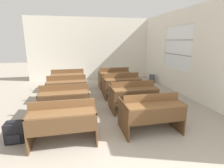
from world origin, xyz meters
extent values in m
cube|color=white|center=(0.00, 7.33, 1.48)|extent=(5.91, 0.06, 2.95)
cube|color=white|center=(2.92, 3.65, 0.43)|extent=(0.06, 7.30, 0.87)
cube|color=white|center=(2.92, 3.65, 2.68)|extent=(0.06, 7.30, 0.55)
cube|color=white|center=(2.92, 6.34, 1.64)|extent=(0.06, 1.93, 1.54)
cube|color=white|center=(2.92, 4.51, 1.64)|extent=(0.02, 1.74, 1.54)
cube|color=#4C4C51|center=(2.91, 4.51, 1.38)|extent=(0.02, 1.74, 0.02)
cube|color=#4C4C51|center=(2.91, 4.51, 1.90)|extent=(0.02, 1.74, 0.02)
cube|color=brown|center=(-1.67, 1.77, 0.33)|extent=(0.03, 0.79, 0.67)
cube|color=brown|center=(-0.50, 1.77, 0.33)|extent=(0.03, 0.79, 0.67)
cube|color=brown|center=(-1.08, 1.56, 0.65)|extent=(1.20, 0.37, 0.03)
cube|color=brown|center=(-1.08, 1.39, 0.49)|extent=(1.14, 0.02, 0.30)
cube|color=brown|center=(-1.08, 1.73, 0.75)|extent=(1.20, 0.02, 0.16)
cube|color=brown|center=(-1.08, 2.01, 0.42)|extent=(1.20, 0.31, 0.03)
cube|color=brown|center=(-1.08, 2.01, 0.15)|extent=(1.14, 0.04, 0.04)
cube|color=#55381F|center=(0.10, 1.79, 0.33)|extent=(0.03, 0.79, 0.67)
cube|color=#55381F|center=(1.28, 1.79, 0.33)|extent=(0.03, 0.79, 0.67)
cube|color=brown|center=(0.69, 1.58, 0.65)|extent=(1.20, 0.37, 0.03)
cube|color=#55381F|center=(0.69, 1.41, 0.49)|extent=(1.14, 0.02, 0.30)
cube|color=brown|center=(0.69, 1.75, 0.75)|extent=(1.20, 0.02, 0.16)
cube|color=brown|center=(0.69, 2.03, 0.42)|extent=(1.20, 0.31, 0.03)
cube|color=#55381F|center=(0.69, 2.03, 0.15)|extent=(1.14, 0.04, 0.04)
cube|color=brown|center=(-1.70, 2.98, 0.33)|extent=(0.03, 0.79, 0.67)
cube|color=brown|center=(-0.52, 2.98, 0.33)|extent=(0.03, 0.79, 0.67)
cube|color=brown|center=(-1.11, 2.77, 0.65)|extent=(1.20, 0.37, 0.03)
cube|color=brown|center=(-1.11, 2.60, 0.49)|extent=(1.14, 0.02, 0.30)
cube|color=brown|center=(-1.11, 2.94, 0.75)|extent=(1.20, 0.02, 0.16)
cube|color=brown|center=(-1.11, 3.22, 0.42)|extent=(1.20, 0.31, 0.03)
cube|color=brown|center=(-1.11, 3.22, 0.15)|extent=(1.14, 0.04, 0.04)
cube|color=brown|center=(0.11, 2.96, 0.33)|extent=(0.03, 0.79, 0.67)
cube|color=brown|center=(1.28, 2.96, 0.33)|extent=(0.03, 0.79, 0.67)
cube|color=brown|center=(0.69, 2.75, 0.65)|extent=(1.20, 0.37, 0.03)
cube|color=brown|center=(0.69, 2.58, 0.49)|extent=(1.14, 0.02, 0.30)
cube|color=brown|center=(0.69, 2.92, 0.75)|extent=(1.20, 0.02, 0.16)
cube|color=brown|center=(0.69, 3.20, 0.42)|extent=(1.20, 0.31, 0.03)
cube|color=brown|center=(0.69, 3.20, 0.15)|extent=(1.14, 0.04, 0.04)
cube|color=brown|center=(-1.68, 4.17, 0.33)|extent=(0.03, 0.79, 0.67)
cube|color=brown|center=(-0.51, 4.17, 0.33)|extent=(0.03, 0.79, 0.67)
cube|color=brown|center=(-1.09, 3.96, 0.65)|extent=(1.20, 0.37, 0.03)
cube|color=brown|center=(-1.09, 3.79, 0.49)|extent=(1.14, 0.02, 0.30)
cube|color=brown|center=(-1.09, 4.13, 0.75)|extent=(1.20, 0.02, 0.16)
cube|color=brown|center=(-1.09, 4.41, 0.42)|extent=(1.20, 0.31, 0.03)
cube|color=brown|center=(-1.09, 4.41, 0.15)|extent=(1.14, 0.04, 0.04)
cube|color=brown|center=(0.10, 4.17, 0.33)|extent=(0.03, 0.79, 0.67)
cube|color=brown|center=(1.28, 4.17, 0.33)|extent=(0.03, 0.79, 0.67)
cube|color=brown|center=(0.69, 3.96, 0.65)|extent=(1.20, 0.37, 0.03)
cube|color=brown|center=(0.69, 3.78, 0.49)|extent=(1.14, 0.02, 0.30)
cube|color=brown|center=(0.69, 4.13, 0.75)|extent=(1.20, 0.02, 0.16)
cube|color=brown|center=(0.69, 4.41, 0.42)|extent=(1.20, 0.31, 0.03)
cube|color=brown|center=(0.69, 4.41, 0.15)|extent=(1.14, 0.04, 0.04)
cube|color=brown|center=(-1.68, 5.37, 0.33)|extent=(0.03, 0.79, 0.67)
cube|color=brown|center=(-0.51, 5.37, 0.33)|extent=(0.03, 0.79, 0.67)
cube|color=brown|center=(-1.10, 5.16, 0.65)|extent=(1.20, 0.37, 0.03)
cube|color=brown|center=(-1.10, 4.99, 0.49)|extent=(1.14, 0.02, 0.30)
cube|color=brown|center=(-1.10, 5.33, 0.75)|extent=(1.20, 0.02, 0.16)
cube|color=brown|center=(-1.10, 5.61, 0.42)|extent=(1.20, 0.31, 0.03)
cube|color=brown|center=(-1.10, 5.61, 0.15)|extent=(1.14, 0.04, 0.04)
cube|color=brown|center=(0.13, 5.36, 0.33)|extent=(0.03, 0.79, 0.67)
cube|color=brown|center=(1.31, 5.36, 0.33)|extent=(0.03, 0.79, 0.67)
cube|color=brown|center=(0.72, 5.15, 0.65)|extent=(1.20, 0.37, 0.03)
cube|color=brown|center=(0.72, 4.98, 0.49)|extent=(1.14, 0.02, 0.30)
cube|color=brown|center=(0.72, 5.32, 0.75)|extent=(1.20, 0.02, 0.16)
cube|color=brown|center=(0.72, 5.60, 0.42)|extent=(1.20, 0.31, 0.03)
cube|color=brown|center=(0.72, 5.60, 0.15)|extent=(1.14, 0.04, 0.04)
cylinder|color=#474C51|center=(2.65, 5.91, 0.17)|extent=(0.27, 0.27, 0.35)
cube|color=black|center=(-1.99, 1.91, 0.20)|extent=(0.34, 0.25, 0.39)
cube|color=black|center=(-1.99, 1.77, 0.13)|extent=(0.24, 0.02, 0.17)
camera|label=1|loc=(-0.82, -1.41, 1.89)|focal=28.00mm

